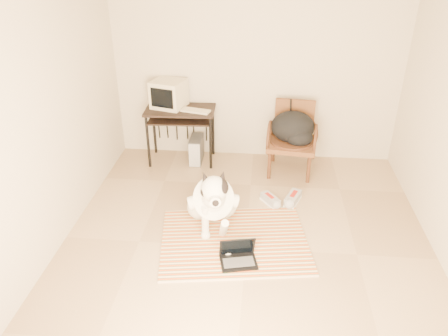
# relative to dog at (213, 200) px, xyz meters

# --- Properties ---
(floor) EXTENTS (4.50, 4.50, 0.00)m
(floor) POSITION_rel_dog_xyz_m (0.40, -0.37, -0.35)
(floor) COLOR tan
(floor) RESTS_ON ground
(wall_back) EXTENTS (4.50, 0.00, 4.50)m
(wall_back) POSITION_rel_dog_xyz_m (0.40, 1.88, 1.00)
(wall_back) COLOR beige
(wall_back) RESTS_ON floor
(wall_front) EXTENTS (4.50, 0.00, 4.50)m
(wall_front) POSITION_rel_dog_xyz_m (0.40, -2.62, 1.00)
(wall_front) COLOR beige
(wall_front) RESTS_ON floor
(wall_left) EXTENTS (0.00, 4.50, 4.50)m
(wall_left) POSITION_rel_dog_xyz_m (-1.60, -0.37, 1.00)
(wall_left) COLOR beige
(wall_left) RESTS_ON floor
(rug) EXTENTS (1.75, 1.43, 0.02)m
(rug) POSITION_rel_dog_xyz_m (0.26, -0.26, -0.34)
(rug) COLOR #D6501B
(rug) RESTS_ON floor
(dog) EXTENTS (0.59, 1.17, 0.88)m
(dog) POSITION_rel_dog_xyz_m (0.00, 0.00, 0.00)
(dog) COLOR white
(dog) RESTS_ON rug
(laptop) EXTENTS (0.42, 0.34, 0.26)m
(laptop) POSITION_rel_dog_xyz_m (0.33, -0.60, -0.27)
(laptop) COLOR black
(laptop) RESTS_ON rug
(computer_desk) EXTENTS (0.99, 0.57, 0.81)m
(computer_desk) POSITION_rel_dog_xyz_m (-0.64, 1.57, 0.34)
(computer_desk) COLOR black
(computer_desk) RESTS_ON floor
(crt_monitor) EXTENTS (0.52, 0.50, 0.38)m
(crt_monitor) POSITION_rel_dog_xyz_m (-0.81, 1.66, 0.64)
(crt_monitor) COLOR beige
(crt_monitor) RESTS_ON computer_desk
(desk_keyboard) EXTENTS (0.42, 0.24, 0.03)m
(desk_keyboard) POSITION_rel_dog_xyz_m (-0.41, 1.50, 0.47)
(desk_keyboard) COLOR beige
(desk_keyboard) RESTS_ON computer_desk
(pc_tower) EXTENTS (0.17, 0.40, 0.38)m
(pc_tower) POSITION_rel_dog_xyz_m (-0.43, 1.57, -0.16)
(pc_tower) COLOR #47474A
(pc_tower) RESTS_ON floor
(rattan_chair) EXTENTS (0.70, 0.68, 0.96)m
(rattan_chair) POSITION_rel_dog_xyz_m (0.93, 1.45, 0.13)
(rattan_chair) COLOR brown
(rattan_chair) RESTS_ON floor
(backpack) EXTENTS (0.59, 0.53, 0.44)m
(backpack) POSITION_rel_dog_xyz_m (0.94, 1.42, 0.29)
(backpack) COLOR black
(backpack) RESTS_ON rattan_chair
(sneaker_left) EXTENTS (0.27, 0.31, 0.10)m
(sneaker_left) POSITION_rel_dog_xyz_m (0.65, 0.53, -0.30)
(sneaker_left) COLOR white
(sneaker_left) RESTS_ON floor
(sneaker_right) EXTENTS (0.25, 0.36, 0.12)m
(sneaker_right) POSITION_rel_dog_xyz_m (0.94, 0.58, -0.30)
(sneaker_right) COLOR white
(sneaker_right) RESTS_ON floor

